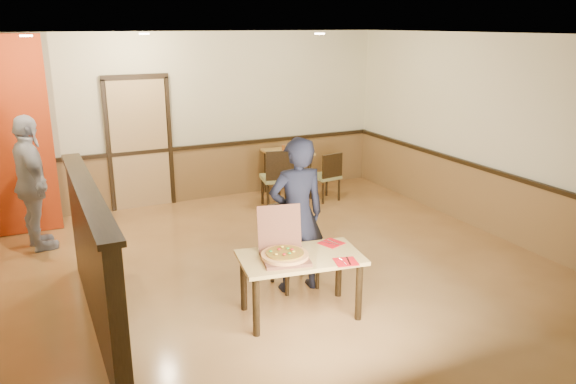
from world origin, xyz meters
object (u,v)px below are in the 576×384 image
pizza_box (284,252)px  condiment (283,149)px  side_chair_left (278,176)px  diner (297,215)px  main_table (300,265)px  side_chair_right (327,175)px  passerby (32,184)px  diner_chair (292,241)px  side_table (287,161)px

pizza_box → condiment: size_ratio=4.40×
side_chair_left → diner: (-1.02, -2.74, 0.34)m
main_table → condiment: bearing=75.8°
side_chair_right → passerby: 4.57m
side_chair_left → pizza_box: pizza_box is taller
passerby → side_chair_right: bearing=-99.0°
diner_chair → pizza_box: bearing=-122.8°
passerby → condiment: passerby is taller
pizza_box → condiment: bearing=77.8°
diner → condiment: 3.51m
side_chair_left → passerby: 3.64m
side_chair_left → diner_chair: bearing=79.2°
diner → side_chair_right: bearing=-120.7°
diner_chair → passerby: size_ratio=0.52×
passerby → pizza_box: size_ratio=2.92×
diner → condiment: (1.35, 3.24, -0.02)m
main_table → passerby: 3.93m
diner → pizza_box: 0.69m
pizza_box → side_chair_right: bearing=67.2°
diner_chair → side_table: bearing=64.2°
diner → side_chair_left: bearing=-105.9°
diner_chair → diner: 0.39m
main_table → passerby: bearing=135.6°
side_chair_left → main_table: bearing=79.7°
side_table → diner: bearing=-113.8°
side_table → main_table: bearing=-113.7°
diner_chair → side_chair_right: (1.93, 2.60, -0.06)m
passerby → diner: bearing=-146.0°
diner_chair → diner: diner is taller
side_table → condiment: 0.31m
passerby → main_table: bearing=-154.2°
side_chair_left → passerby: bearing=13.3°
side_chair_left → side_table: size_ratio=1.26×
side_chair_left → side_table: bearing=-116.2°
side_chair_left → side_chair_right: bearing=-168.8°
passerby → condiment: (3.95, 0.68, -0.04)m
main_table → passerby: (-2.37, 3.12, 0.35)m
passerby → diner_chair: bearing=-144.1°
condiment → pizza_box: bearing=-115.0°
side_table → pizza_box: 4.33m
main_table → side_table: side_table is taller
main_table → side_chair_right: side_chair_right is taller
main_table → pizza_box: size_ratio=2.13×
diner_chair → side_chair_left: bearing=67.5°
side_table → passerby: (-4.08, -0.80, 0.29)m
side_table → diner: (-1.48, -3.37, 0.27)m
passerby → pizza_box: 3.80m
side_table → pizza_box: size_ratio=1.27×
diner → diner_chair: bearing=-89.4°
main_table → diner_chair: diner_chair is taller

